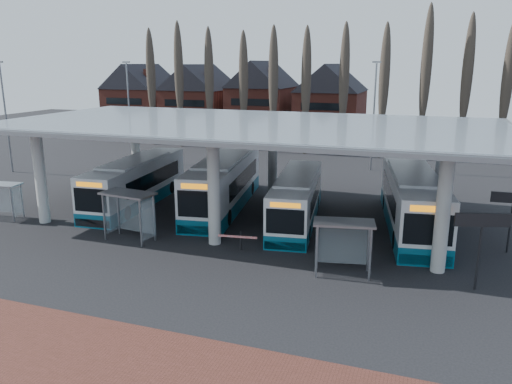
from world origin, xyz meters
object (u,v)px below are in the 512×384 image
(bus_1, at_px, (224,184))
(bus_2, at_px, (297,199))
(bus_3, at_px, (412,201))
(shelter_1, at_px, (130,205))
(shelter_0, at_px, (3,193))
(bus_0, at_px, (137,183))
(shelter_2, at_px, (343,235))

(bus_1, distance_m, bus_2, 5.97)
(bus_3, height_order, shelter_1, bus_3)
(shelter_0, distance_m, shelter_1, 10.32)
(bus_3, bearing_deg, bus_2, -179.99)
(bus_0, height_order, bus_3, bus_3)
(shelter_2, bearing_deg, bus_1, 127.37)
(bus_0, bearing_deg, bus_3, -2.39)
(shelter_0, height_order, shelter_1, shelter_1)
(bus_2, xyz_separation_m, bus_3, (7.05, 1.14, 0.23))
(bus_2, distance_m, shelter_1, 10.52)
(bus_0, bearing_deg, shelter_0, -141.63)
(bus_1, xyz_separation_m, bus_3, (12.80, -0.43, 0.00))
(shelter_0, bearing_deg, bus_0, 34.88)
(bus_0, xyz_separation_m, bus_3, (19.14, 0.90, 0.13))
(bus_2, bearing_deg, shelter_2, -68.29)
(shelter_0, distance_m, shelter_2, 22.74)
(bus_3, distance_m, shelter_2, 8.99)
(bus_1, bearing_deg, shelter_0, -158.77)
(bus_2, bearing_deg, bus_3, 1.07)
(shelter_1, bearing_deg, shelter_0, -177.72)
(bus_3, bearing_deg, bus_1, 168.91)
(shelter_0, bearing_deg, shelter_2, -12.66)
(bus_0, height_order, shelter_1, bus_0)
(bus_0, bearing_deg, shelter_2, -30.13)
(bus_0, bearing_deg, bus_1, 6.74)
(bus_3, height_order, shelter_0, bus_3)
(bus_1, distance_m, shelter_0, 14.66)
(shelter_1, bearing_deg, shelter_2, 3.25)
(bus_0, xyz_separation_m, bus_2, (12.10, -0.24, -0.10))
(bus_0, relative_size, shelter_1, 3.73)
(bus_3, xyz_separation_m, shelter_0, (-25.49, -6.92, 0.04))
(bus_0, xyz_separation_m, bus_1, (6.34, 1.33, 0.13))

